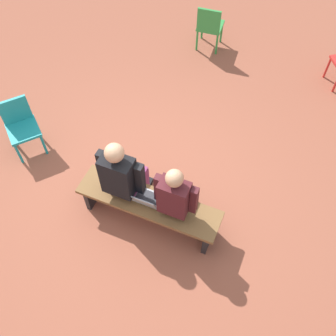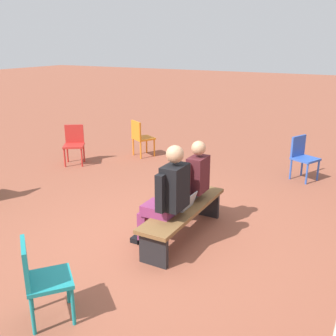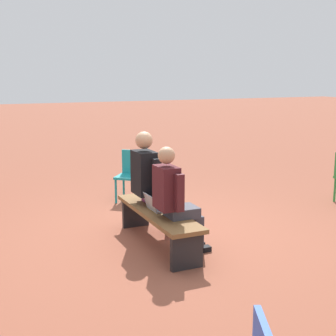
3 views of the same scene
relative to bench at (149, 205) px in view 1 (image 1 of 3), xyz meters
The scene contains 7 objects.
ground_plane 0.57m from the bench, 40.20° to the right, with size 60.00×60.00×0.00m, color brown.
bench is the anchor object (origin of this frame).
person_student 0.49m from the bench, 169.38° to the right, with size 0.51×0.64×1.29m.
person_adult 0.52m from the bench, 11.49° to the right, with size 0.57×0.72×1.39m.
laptop 0.15m from the bench, 26.12° to the left, with size 0.32×0.29×0.21m.
plastic_chair_foreground 3.63m from the bench, 82.30° to the right, with size 0.46×0.46×0.84m.
plastic_chair_mid_courtyard 2.19m from the bench, 11.25° to the right, with size 0.59×0.59×0.84m.
Camera 1 is at (-1.50, 2.44, 4.55)m, focal length 42.00 mm.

